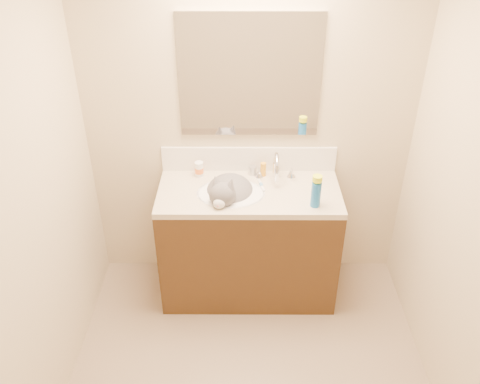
{
  "coord_description": "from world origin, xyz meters",
  "views": [
    {
      "loc": [
        -0.05,
        -1.83,
        2.65
      ],
      "look_at": [
        -0.06,
        0.92,
        0.88
      ],
      "focal_mm": 38.0,
      "sensor_mm": 36.0,
      "label": 1
    }
  ],
  "objects_px": {
    "vanity_cabinet": "(249,244)",
    "faucet": "(276,169)",
    "pill_bottle": "(199,169)",
    "amber_bottle": "(263,169)",
    "silver_jar": "(252,170)",
    "spray_can": "(316,194)",
    "basin": "(231,202)",
    "cat": "(229,194)"
  },
  "relations": [
    {
      "from": "spray_can",
      "to": "silver_jar",
      "type": "bearing_deg",
      "value": 135.22
    },
    {
      "from": "cat",
      "to": "silver_jar",
      "type": "bearing_deg",
      "value": 69.39
    },
    {
      "from": "pill_bottle",
      "to": "basin",
      "type": "bearing_deg",
      "value": -44.61
    },
    {
      "from": "amber_bottle",
      "to": "spray_can",
      "type": "bearing_deg",
      "value": -49.55
    },
    {
      "from": "vanity_cabinet",
      "to": "basin",
      "type": "bearing_deg",
      "value": -165.96
    },
    {
      "from": "vanity_cabinet",
      "to": "cat",
      "type": "bearing_deg",
      "value": -173.79
    },
    {
      "from": "silver_jar",
      "to": "amber_bottle",
      "type": "bearing_deg",
      "value": -12.12
    },
    {
      "from": "vanity_cabinet",
      "to": "faucet",
      "type": "xyz_separation_m",
      "value": [
        0.18,
        0.14,
        0.54
      ]
    },
    {
      "from": "basin",
      "to": "cat",
      "type": "relative_size",
      "value": 0.93
    },
    {
      "from": "basin",
      "to": "silver_jar",
      "type": "relative_size",
      "value": 7.28
    },
    {
      "from": "faucet",
      "to": "amber_bottle",
      "type": "relative_size",
      "value": 2.87
    },
    {
      "from": "cat",
      "to": "spray_can",
      "type": "bearing_deg",
      "value": -1.37
    },
    {
      "from": "silver_jar",
      "to": "spray_can",
      "type": "relative_size",
      "value": 0.37
    },
    {
      "from": "cat",
      "to": "amber_bottle",
      "type": "xyz_separation_m",
      "value": [
        0.23,
        0.21,
        0.07
      ]
    },
    {
      "from": "spray_can",
      "to": "faucet",
      "type": "bearing_deg",
      "value": 126.37
    },
    {
      "from": "vanity_cabinet",
      "to": "pill_bottle",
      "type": "relative_size",
      "value": 11.41
    },
    {
      "from": "faucet",
      "to": "amber_bottle",
      "type": "bearing_deg",
      "value": 146.66
    },
    {
      "from": "faucet",
      "to": "pill_bottle",
      "type": "relative_size",
      "value": 2.66
    },
    {
      "from": "vanity_cabinet",
      "to": "amber_bottle",
      "type": "relative_size",
      "value": 12.28
    },
    {
      "from": "spray_can",
      "to": "pill_bottle",
      "type": "bearing_deg",
      "value": 154.22
    },
    {
      "from": "vanity_cabinet",
      "to": "silver_jar",
      "type": "height_order",
      "value": "silver_jar"
    },
    {
      "from": "silver_jar",
      "to": "amber_bottle",
      "type": "distance_m",
      "value": 0.08
    },
    {
      "from": "basin",
      "to": "amber_bottle",
      "type": "height_order",
      "value": "amber_bottle"
    },
    {
      "from": "vanity_cabinet",
      "to": "spray_can",
      "type": "height_order",
      "value": "spray_can"
    },
    {
      "from": "amber_bottle",
      "to": "basin",
      "type": "bearing_deg",
      "value": -134.5
    },
    {
      "from": "vanity_cabinet",
      "to": "pill_bottle",
      "type": "height_order",
      "value": "pill_bottle"
    },
    {
      "from": "basin",
      "to": "pill_bottle",
      "type": "height_order",
      "value": "pill_bottle"
    },
    {
      "from": "amber_bottle",
      "to": "pill_bottle",
      "type": "bearing_deg",
      "value": -179.42
    },
    {
      "from": "cat",
      "to": "pill_bottle",
      "type": "xyz_separation_m",
      "value": [
        -0.21,
        0.2,
        0.07
      ]
    },
    {
      "from": "basin",
      "to": "pill_bottle",
      "type": "relative_size",
      "value": 4.28
    },
    {
      "from": "pill_bottle",
      "to": "amber_bottle",
      "type": "height_order",
      "value": "pill_bottle"
    },
    {
      "from": "silver_jar",
      "to": "basin",
      "type": "bearing_deg",
      "value": -121.45
    },
    {
      "from": "vanity_cabinet",
      "to": "faucet",
      "type": "distance_m",
      "value": 0.58
    },
    {
      "from": "basin",
      "to": "cat",
      "type": "bearing_deg",
      "value": 132.66
    },
    {
      "from": "pill_bottle",
      "to": "spray_can",
      "type": "xyz_separation_m",
      "value": [
        0.75,
        -0.36,
        0.03
      ]
    },
    {
      "from": "basin",
      "to": "silver_jar",
      "type": "bearing_deg",
      "value": 58.55
    },
    {
      "from": "pill_bottle",
      "to": "cat",
      "type": "bearing_deg",
      "value": -44.41
    },
    {
      "from": "vanity_cabinet",
      "to": "amber_bottle",
      "type": "xyz_separation_m",
      "value": [
        0.1,
        0.19,
        0.5
      ]
    },
    {
      "from": "silver_jar",
      "to": "vanity_cabinet",
      "type": "bearing_deg",
      "value": -96.86
    },
    {
      "from": "cat",
      "to": "pill_bottle",
      "type": "distance_m",
      "value": 0.3
    },
    {
      "from": "pill_bottle",
      "to": "amber_bottle",
      "type": "distance_m",
      "value": 0.44
    },
    {
      "from": "basin",
      "to": "faucet",
      "type": "xyz_separation_m",
      "value": [
        0.3,
        0.17,
        0.16
      ]
    }
  ]
}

